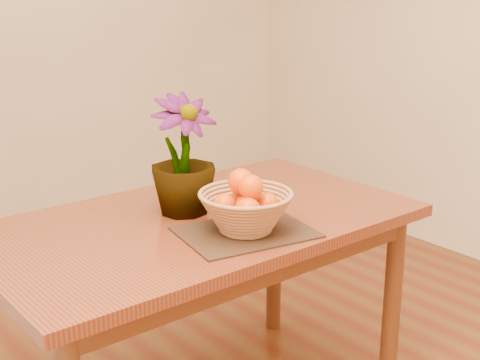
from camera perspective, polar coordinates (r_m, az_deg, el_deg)
table at (r=2.21m, az=-3.48°, el=-5.35°), size 1.40×0.80×0.75m
placemat at (r=2.04m, az=0.49°, el=-4.47°), size 0.44×0.36×0.01m
wicker_basket at (r=2.02m, az=0.49°, el=-2.85°), size 0.29×0.29×0.12m
orange_pile at (r=2.00m, az=0.49°, el=-1.55°), size 0.18×0.19×0.14m
potted_plant at (r=2.17m, az=-4.89°, el=2.11°), size 0.23×0.23×0.39m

